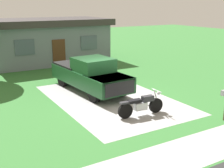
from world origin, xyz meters
name	(u,v)px	position (x,y,z in m)	size (l,w,h in m)	color
ground_plane	(111,99)	(0.00, 0.00, 0.00)	(80.00, 80.00, 0.00)	#347032
driveway_pad	(111,99)	(0.00, 0.00, 0.00)	(5.35, 8.25, 0.01)	#A0A0A0
sidewalk_strip	(201,148)	(0.00, -6.00, 0.00)	(36.00, 1.80, 0.01)	#A8A8A3
motorcycle	(141,105)	(0.00, -2.58, 0.47)	(2.21, 0.70, 1.09)	black
pickup_truck	(89,74)	(-0.30, 1.89, 0.95)	(2.44, 5.76, 1.90)	black
neighbor_house	(48,40)	(0.47, 11.16, 1.79)	(9.60, 5.60, 3.50)	slate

